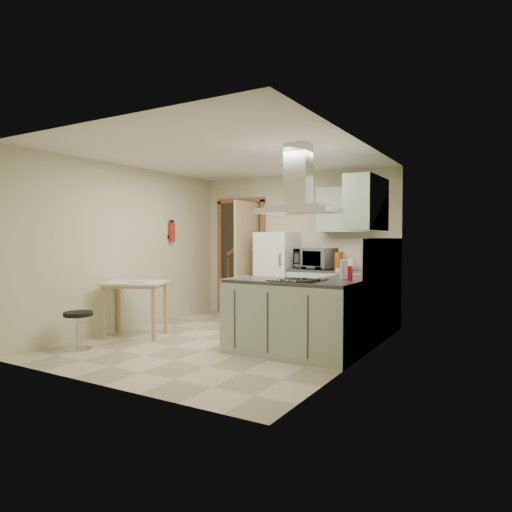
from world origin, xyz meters
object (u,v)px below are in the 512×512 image
Objects in this scene: bentwood_chair at (242,290)px; drop_leaf_table at (135,309)px; extractor_hood at (298,211)px; stool at (78,330)px; fridge at (277,276)px; microwave at (315,259)px; peninsula at (290,318)px.

drop_leaf_table is at bearing -115.46° from bentwood_chair.
extractor_hood is 2.80m from drop_leaf_table.
bentwood_chair is 3.09m from stool.
bentwood_chair is (0.46, 2.12, 0.09)m from drop_leaf_table.
fridge is 1.80× the size of drop_leaf_table.
bentwood_chair is 1.59× the size of microwave.
peninsula is 1.86× the size of drop_leaf_table.
drop_leaf_table is 0.93m from stool.
extractor_hood is 3.12m from stool.
fridge is at bearing 121.74° from peninsula.
drop_leaf_table is 1.36× the size of microwave.
fridge is 2.47m from drop_leaf_table.
bentwood_chair is at bearing -177.07° from fridge.
stool is (-0.52, -3.04, -0.25)m from bentwood_chair.
peninsula is at bearing 24.26° from stool.
peninsula is at bearing -63.42° from microwave.
extractor_hood reaches higher than peninsula.
drop_leaf_table is 1.74× the size of stool.
bentwood_chair is at bearing 134.34° from peninsula.
drop_leaf_table is at bearing -175.68° from peninsula.
peninsula is 2.72m from bentwood_chair.
fridge reaches higher than drop_leaf_table.
fridge is at bearing -167.71° from microwave.
stool is 0.78× the size of microwave.
microwave is at bearing 0.51° from fridge.
peninsula is at bearing -19.54° from drop_leaf_table.
microwave is (1.84, 2.16, 0.68)m from drop_leaf_table.
extractor_hood is at bearing -56.21° from fridge.
peninsula reaches higher than drop_leaf_table.
stool is at bearing -117.74° from drop_leaf_table.
peninsula is at bearing -58.26° from fridge.
microwave is at bearing 58.32° from stool.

